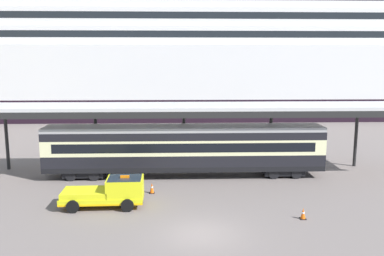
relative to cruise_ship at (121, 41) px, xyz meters
name	(u,v)px	position (x,y,z in m)	size (l,w,h in m)	color
ground_plane	(201,234)	(10.88, -51.09, -12.63)	(400.00, 400.00, 0.00)	#6A615E
cruise_ship	(121,41)	(0.00, 0.00, 0.00)	(170.04, 22.58, 36.75)	black
platform_canopy	(184,108)	(10.18, -39.38, -7.15)	(37.85, 5.01, 5.74)	silver
train_carriage	(184,148)	(10.18, -39.80, -10.32)	(22.12, 2.81, 4.11)	black
service_truck	(111,191)	(5.34, -46.67, -11.64)	(5.26, 2.38, 2.02)	yellow
traffic_cone_near	(303,214)	(17.02, -49.21, -12.30)	(0.36, 0.36, 0.67)	black
traffic_cone_mid	(152,188)	(7.80, -44.13, -12.24)	(0.36, 0.36, 0.78)	black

